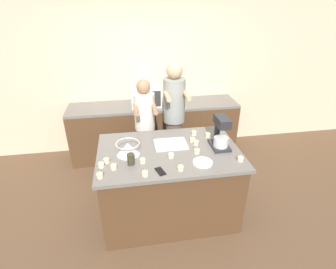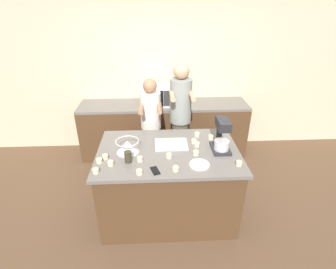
{
  "view_description": "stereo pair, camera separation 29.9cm",
  "coord_description": "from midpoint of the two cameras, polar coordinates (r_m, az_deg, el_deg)",
  "views": [
    {
      "loc": [
        -0.43,
        -2.57,
        2.48
      ],
      "look_at": [
        0.0,
        0.05,
        1.1
      ],
      "focal_mm": 28.0,
      "sensor_mm": 36.0,
      "label": 1
    },
    {
      "loc": [
        -0.13,
        -2.6,
        2.48
      ],
      "look_at": [
        0.0,
        0.05,
        1.1
      ],
      "focal_mm": 28.0,
      "sensor_mm": 36.0,
      "label": 2
    }
  ],
  "objects": [
    {
      "name": "cupcake_6",
      "position": [
        2.86,
        -11.87,
        -5.59
      ],
      "size": [
        0.07,
        0.07,
        0.06
      ],
      "color": "beige",
      "rests_on": "island_counter"
    },
    {
      "name": "drinking_glass",
      "position": [
        2.81,
        -5.69,
        -4.94
      ],
      "size": [
        0.08,
        0.08,
        0.13
      ],
      "color": "#332D1E",
      "rests_on": "island_counter"
    },
    {
      "name": "cupcake_13",
      "position": [
        3.36,
        8.89,
        0.02
      ],
      "size": [
        0.07,
        0.07,
        0.06
      ],
      "color": "beige",
      "rests_on": "island_counter"
    },
    {
      "name": "cupcake_1",
      "position": [
        2.79,
        -9.41,
        -6.2
      ],
      "size": [
        0.07,
        0.07,
        0.06
      ],
      "color": "beige",
      "rests_on": "island_counter"
    },
    {
      "name": "ground_plane",
      "position": [
        3.6,
        2.53,
        -16.27
      ],
      "size": [
        16.0,
        16.0,
        0.0
      ],
      "primitive_type": "plane",
      "color": "brown"
    },
    {
      "name": "mixing_bowl",
      "position": [
        2.98,
        -6.0,
        -2.59
      ],
      "size": [
        0.27,
        0.27,
        0.14
      ],
      "color": "#BCBCC1",
      "rests_on": "island_counter"
    },
    {
      "name": "back_wall",
      "position": [
        4.58,
        0.76,
        13.12
      ],
      "size": [
        10.0,
        0.06,
        2.7
      ],
      "color": "beige",
      "rests_on": "ground_plane"
    },
    {
      "name": "cupcake_3",
      "position": [
        2.9,
        18.13,
        -5.99
      ],
      "size": [
        0.07,
        0.07,
        0.06
      ],
      "color": "beige",
      "rests_on": "island_counter"
    },
    {
      "name": "cupcake_7",
      "position": [
        2.97,
        8.98,
        -3.96
      ],
      "size": [
        0.07,
        0.07,
        0.06
      ],
      "color": "beige",
      "rests_on": "island_counter"
    },
    {
      "name": "cupcake_4",
      "position": [
        2.63,
        -3.0,
        -8.14
      ],
      "size": [
        0.07,
        0.07,
        0.06
      ],
      "color": "beige",
      "rests_on": "island_counter"
    },
    {
      "name": "cupcake_10",
      "position": [
        2.71,
        -12.44,
        -7.73
      ],
      "size": [
        0.07,
        0.07,
        0.06
      ],
      "color": "beige",
      "rests_on": "island_counter"
    },
    {
      "name": "baking_tray",
      "position": [
        3.13,
        3.46,
        -2.15
      ],
      "size": [
        0.39,
        0.28,
        0.04
      ],
      "color": "#BCBCC1",
      "rests_on": "island_counter"
    },
    {
      "name": "stand_mixer",
      "position": [
        3.06,
        14.36,
        -0.56
      ],
      "size": [
        0.2,
        0.3,
        0.39
      ],
      "color": "#232328",
      "rests_on": "island_counter"
    },
    {
      "name": "back_counter",
      "position": [
        4.56,
        0.97,
        1.16
      ],
      "size": [
        2.8,
        0.6,
        0.93
      ],
      "color": "#4C331E",
      "rests_on": "ground_plane"
    },
    {
      "name": "microwave_oven",
      "position": [
        4.32,
        -0.68,
        8.54
      ],
      "size": [
        0.48,
        0.36,
        0.32
      ],
      "color": "silver",
      "rests_on": "back_counter"
    },
    {
      "name": "cupcake_2",
      "position": [
        2.68,
        4.9,
        -7.43
      ],
      "size": [
        0.07,
        0.07,
        0.06
      ],
      "color": "beige",
      "rests_on": "island_counter"
    },
    {
      "name": "small_plate",
      "position": [
        2.81,
        9.94,
        -6.56
      ],
      "size": [
        0.21,
        0.21,
        0.02
      ],
      "color": "white",
      "rests_on": "island_counter"
    },
    {
      "name": "person_left",
      "position": [
        3.8,
        -1.44,
        1.48
      ],
      "size": [
        0.31,
        0.48,
        1.54
      ],
      "color": "#232328",
      "rests_on": "ground_plane"
    },
    {
      "name": "cell_phone",
      "position": [
        2.69,
        0.39,
        -7.96
      ],
      "size": [
        0.11,
        0.16,
        0.01
      ],
      "color": "black",
      "rests_on": "island_counter"
    },
    {
      "name": "island_counter",
      "position": [
        3.29,
        2.69,
        -10.43
      ],
      "size": [
        1.64,
        1.09,
        0.92
      ],
      "color": "#4C331E",
      "rests_on": "ground_plane"
    },
    {
      "name": "cupcake_0",
      "position": [
        3.33,
        11.87,
        -0.58
      ],
      "size": [
        0.07,
        0.07,
        0.06
      ],
      "color": "beige",
      "rests_on": "island_counter"
    },
    {
      "name": "cupcake_12",
      "position": [
        2.83,
        -3.15,
        -5.35
      ],
      "size": [
        0.07,
        0.07,
        0.06
      ],
      "color": "beige",
      "rests_on": "island_counter"
    },
    {
      "name": "person_right",
      "position": [
        3.78,
        4.95,
        3.22
      ],
      "size": [
        0.32,
        0.49,
        1.75
      ],
      "color": "brown",
      "rests_on": "ground_plane"
    },
    {
      "name": "cupcake_5",
      "position": [
        2.91,
        -10.69,
        -4.79
      ],
      "size": [
        0.07,
        0.07,
        0.06
      ],
      "color": "beige",
      "rests_on": "island_counter"
    },
    {
      "name": "cupcake_11",
      "position": [
        2.89,
        3.28,
        -4.63
      ],
      "size": [
        0.07,
        0.07,
        0.06
      ],
      "color": "beige",
      "rests_on": "island_counter"
    },
    {
      "name": "cupcake_8",
      "position": [
        3.2,
        8.35,
        -1.45
      ],
      "size": [
        0.07,
        0.07,
        0.06
      ],
      "color": "beige",
      "rests_on": "island_counter"
    },
    {
      "name": "cupcake_9",
      "position": [
        3.14,
        9.05,
        -2.11
      ],
      "size": [
        0.07,
        0.07,
        0.06
      ],
      "color": "beige",
      "rests_on": "island_counter"
    }
  ]
}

